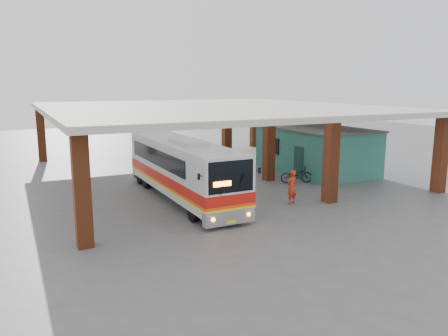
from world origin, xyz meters
TOP-DOWN VIEW (x-y plane):
  - ground at (0.00, 0.00)m, footprint 90.00×90.00m
  - brick_columns at (1.43, 5.00)m, footprint 20.10×21.60m
  - canopy_roof at (0.50, 6.50)m, footprint 21.00×23.00m
  - shop_building at (7.49, 4.00)m, footprint 5.20×8.20m
  - coach_bus at (-3.65, 1.00)m, footprint 2.49×11.42m
  - motorcycle at (4.13, 1.52)m, footprint 2.13×1.30m
  - pedestrian at (1.01, -2.41)m, footprint 0.75×0.62m
  - red_chair at (5.04, 5.66)m, footprint 0.46×0.46m

SIDE VIEW (x-z plane):
  - ground at x=0.00m, z-range 0.00..0.00m
  - red_chair at x=5.04m, z-range -0.03..0.69m
  - motorcycle at x=4.13m, z-range 0.00..1.06m
  - pedestrian at x=1.01m, z-range 0.00..1.78m
  - shop_building at x=7.49m, z-range 0.01..3.12m
  - coach_bus at x=-3.65m, z-range -0.01..3.30m
  - brick_columns at x=1.43m, z-range 0.00..4.35m
  - canopy_roof at x=0.50m, z-range 4.35..4.65m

